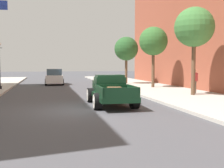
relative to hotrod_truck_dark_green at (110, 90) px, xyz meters
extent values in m
plane|color=#47474C|center=(-1.78, -1.45, -0.75)|extent=(140.00, 140.00, 0.00)
cube|color=#B7B2A8|center=(5.47, -1.45, -0.68)|extent=(5.50, 64.00, 0.15)
cube|color=black|center=(-0.01, -0.24, -0.21)|extent=(1.92, 4.95, 0.24)
cube|color=black|center=(0.01, 0.11, 0.31)|extent=(1.59, 1.15, 0.80)
cube|color=black|center=(0.00, 0.06, 0.77)|extent=(1.46, 0.98, 0.12)
cube|color=#3D4C5B|center=(0.02, 0.68, 0.47)|extent=(1.33, 0.08, 0.44)
cube|color=black|center=(0.05, 1.41, 0.17)|extent=(1.37, 1.54, 0.52)
cube|color=silver|center=(0.07, 2.20, 0.15)|extent=(0.68, 0.12, 0.47)
cube|color=black|center=(-0.05, -1.64, -0.07)|extent=(1.76, 2.15, 0.04)
cube|color=black|center=(-0.86, -1.62, 0.15)|extent=(0.15, 2.10, 0.44)
cube|color=black|center=(0.76, -1.67, 0.15)|extent=(0.15, 2.10, 0.44)
cube|color=black|center=(-0.08, -2.65, 0.15)|extent=(1.62, 0.13, 0.44)
cube|color=black|center=(-0.02, -0.63, 0.15)|extent=(1.62, 0.13, 0.44)
cylinder|color=black|center=(-0.86, 1.13, -0.35)|extent=(0.39, 0.81, 0.80)
cylinder|color=silver|center=(-1.04, 1.14, -0.35)|extent=(0.03, 0.66, 0.66)
cylinder|color=silver|center=(-1.05, 1.14, -0.35)|extent=(0.03, 0.24, 0.24)
cylinder|color=black|center=(0.94, 1.07, -0.35)|extent=(0.39, 0.81, 0.80)
cylinder|color=silver|center=(1.12, 1.07, -0.35)|extent=(0.03, 0.66, 0.66)
cylinder|color=silver|center=(1.13, 1.07, -0.35)|extent=(0.03, 0.24, 0.24)
cylinder|color=black|center=(-0.95, -1.56, -0.35)|extent=(0.39, 0.81, 0.80)
cylinder|color=silver|center=(-1.13, -1.56, -0.35)|extent=(0.03, 0.66, 0.66)
cylinder|color=silver|center=(-1.14, -1.56, -0.35)|extent=(0.03, 0.24, 0.24)
cylinder|color=black|center=(0.85, -1.62, -0.35)|extent=(0.39, 0.81, 0.80)
cylinder|color=silver|center=(1.03, -1.63, -0.35)|extent=(0.03, 0.66, 0.66)
cylinder|color=silver|center=(1.04, -1.63, -0.35)|extent=(0.03, 0.24, 0.24)
cube|color=olive|center=(-0.24, -1.99, 0.15)|extent=(0.61, 0.46, 0.40)
cube|color=#3D2D1E|center=(-0.24, -1.99, 0.15)|extent=(0.62, 0.07, 0.42)
cube|color=gray|center=(0.18, -1.35, 0.09)|extent=(0.47, 0.36, 0.28)
cube|color=silver|center=(-2.47, 15.54, -0.14)|extent=(1.86, 4.35, 0.80)
cube|color=#384C5B|center=(-2.47, 15.39, 0.58)|extent=(1.58, 2.05, 0.64)
cylinder|color=black|center=(-3.25, 16.86, -0.42)|extent=(0.24, 0.67, 0.66)
cylinder|color=black|center=(-1.60, 16.80, -0.42)|extent=(0.24, 0.67, 0.66)
cylinder|color=black|center=(-3.34, 14.28, -0.42)|extent=(0.24, 0.67, 0.66)
cylinder|color=black|center=(-1.68, 14.22, -0.42)|extent=(0.24, 0.67, 0.66)
cylinder|color=brown|center=(6.33, 2.58, -0.17)|extent=(0.14, 0.14, 0.86)
cylinder|color=brown|center=(6.51, 2.58, -0.17)|extent=(0.14, 0.14, 0.86)
cube|color=#B23333|center=(6.42, 2.58, 0.54)|extent=(0.36, 0.22, 0.56)
cylinder|color=#B23333|center=(6.20, 2.58, 0.51)|extent=(0.09, 0.09, 0.54)
cylinder|color=#B23333|center=(6.64, 2.58, 0.51)|extent=(0.09, 0.09, 0.54)
sphere|color=tan|center=(6.42, 2.58, 0.94)|extent=(0.22, 0.22, 0.22)
cylinder|color=black|center=(-6.93, 9.35, -0.48)|extent=(0.28, 0.28, 0.24)
cube|color=navy|center=(-8.07, 17.96, 7.75)|extent=(1.60, 0.03, 1.00)
cylinder|color=brown|center=(5.99, 1.98, 1.10)|extent=(0.26, 0.26, 3.41)
sphere|color=#3D7538|center=(5.99, 1.98, 3.76)|extent=(2.54, 2.54, 2.54)
cylinder|color=brown|center=(5.72, 8.26, 0.92)|extent=(0.26, 0.26, 3.05)
sphere|color=#33662D|center=(5.72, 8.26, 3.37)|extent=(2.46, 2.46, 2.46)
cylinder|color=brown|center=(4.75, 13.28, 0.73)|extent=(0.26, 0.26, 2.67)
sphere|color=#285628|center=(4.75, 13.28, 2.98)|extent=(2.45, 2.45, 2.45)
camera|label=1|loc=(-3.24, -14.25, 1.39)|focal=44.38mm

